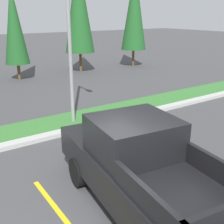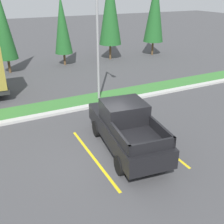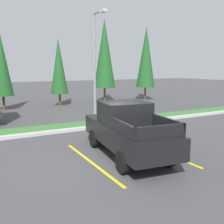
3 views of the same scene
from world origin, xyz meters
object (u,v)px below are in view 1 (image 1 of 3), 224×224
street_light (71,25)px  cypress_tree_right_inner (14,25)px  pickup_truck_main (139,168)px  cypress_tree_far_right (134,9)px  cypress_tree_rightmost (79,4)px

street_light → cypress_tree_right_inner: (0.68, 9.31, -0.28)m
pickup_truck_main → cypress_tree_far_right: bearing=52.1°
cypress_tree_rightmost → cypress_tree_far_right: size_ratio=1.06×
street_light → cypress_tree_far_right: 13.72m
cypress_tree_right_inner → cypress_tree_far_right: cypress_tree_far_right is taller
pickup_truck_main → street_light: (1.30, 5.59, 2.77)m
cypress_tree_right_inner → pickup_truck_main: bearing=-97.6°
street_light → cypress_tree_rightmost: 10.92m
pickup_truck_main → cypress_tree_right_inner: size_ratio=0.90×
street_light → cypress_tree_rightmost: (5.39, 9.45, 1.00)m
street_light → cypress_tree_right_inner: size_ratio=1.09×
pickup_truck_main → cypress_tree_right_inner: bearing=82.4°
cypress_tree_rightmost → cypress_tree_far_right: cypress_tree_rightmost is taller
cypress_tree_far_right → cypress_tree_right_inner: bearing=179.2°
cypress_tree_rightmost → cypress_tree_far_right: bearing=-3.3°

